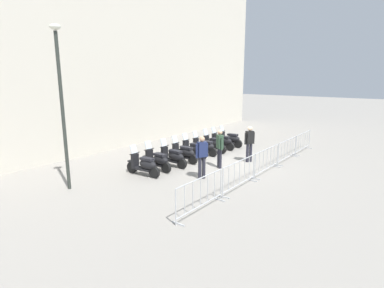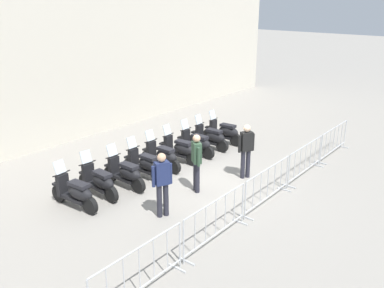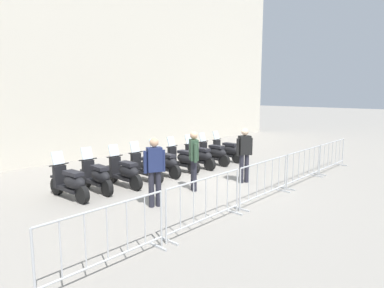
{
  "view_description": "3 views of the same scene",
  "coord_description": "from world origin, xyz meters",
  "px_view_note": "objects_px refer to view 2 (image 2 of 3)",
  "views": [
    {
      "loc": [
        -10.79,
        -8.2,
        3.88
      ],
      "look_at": [
        -0.74,
        1.46,
        0.88
      ],
      "focal_mm": 28.07,
      "sensor_mm": 36.0,
      "label": 1
    },
    {
      "loc": [
        -8.33,
        -7.77,
        5.26
      ],
      "look_at": [
        0.56,
        1.25,
        0.84
      ],
      "focal_mm": 38.42,
      "sensor_mm": 36.0,
      "label": 2
    },
    {
      "loc": [
        -6.8,
        -7.2,
        2.79
      ],
      "look_at": [
        0.82,
        1.59,
        1.04
      ],
      "focal_mm": 31.21,
      "sensor_mm": 36.0,
      "label": 3
    }
  ],
  "objects_px": {
    "officer_by_barriers": "(162,181)",
    "motorcycle_3": "(145,164)",
    "motorcycle_8": "(224,132)",
    "motorcycle_7": "(210,137)",
    "barrier_segment_1": "(216,221)",
    "barrier_segment_3": "(305,160)",
    "motorcycle_5": "(180,149)",
    "barrier_segment_4": "(334,141)",
    "motorcycle_0": "(75,193)",
    "barrier_segment_2": "(268,186)",
    "officer_mid_plaza": "(246,148)",
    "officer_near_row_end": "(197,160)",
    "barrier_segment_0": "(140,272)",
    "motorcycle_6": "(196,143)",
    "motorcycle_4": "(162,156)",
    "motorcycle_1": "(99,182)",
    "motorcycle_2": "(125,173)"
  },
  "relations": [
    {
      "from": "motorcycle_4",
      "to": "motorcycle_7",
      "type": "distance_m",
      "value": 2.58
    },
    {
      "from": "motorcycle_4",
      "to": "barrier_segment_0",
      "type": "height_order",
      "value": "motorcycle_4"
    },
    {
      "from": "motorcycle_3",
      "to": "motorcycle_0",
      "type": "bearing_deg",
      "value": -173.79
    },
    {
      "from": "barrier_segment_2",
      "to": "officer_mid_plaza",
      "type": "relative_size",
      "value": 1.33
    },
    {
      "from": "motorcycle_3",
      "to": "barrier_segment_2",
      "type": "distance_m",
      "value": 3.92
    },
    {
      "from": "motorcycle_3",
      "to": "officer_by_barriers",
      "type": "height_order",
      "value": "officer_by_barriers"
    },
    {
      "from": "barrier_segment_1",
      "to": "motorcycle_2",
      "type": "bearing_deg",
      "value": 86.27
    },
    {
      "from": "barrier_segment_4",
      "to": "motorcycle_7",
      "type": "bearing_deg",
      "value": 126.87
    },
    {
      "from": "motorcycle_8",
      "to": "officer_mid_plaza",
      "type": "height_order",
      "value": "officer_mid_plaza"
    },
    {
      "from": "officer_near_row_end",
      "to": "officer_by_barriers",
      "type": "distance_m",
      "value": 1.72
    },
    {
      "from": "motorcycle_0",
      "to": "barrier_segment_2",
      "type": "bearing_deg",
      "value": -41.61
    },
    {
      "from": "barrier_segment_3",
      "to": "officer_by_barriers",
      "type": "height_order",
      "value": "officer_by_barriers"
    },
    {
      "from": "motorcycle_3",
      "to": "barrier_segment_3",
      "type": "distance_m",
      "value": 5.03
    },
    {
      "from": "motorcycle_7",
      "to": "officer_near_row_end",
      "type": "xyz_separation_m",
      "value": [
        -2.94,
        -2.18,
        0.53
      ]
    },
    {
      "from": "motorcycle_2",
      "to": "barrier_segment_1",
      "type": "relative_size",
      "value": 0.75
    },
    {
      "from": "motorcycle_3",
      "to": "motorcycle_8",
      "type": "relative_size",
      "value": 1.0
    },
    {
      "from": "barrier_segment_3",
      "to": "barrier_segment_4",
      "type": "distance_m",
      "value": 2.41
    },
    {
      "from": "motorcycle_0",
      "to": "officer_near_row_end",
      "type": "height_order",
      "value": "officer_near_row_end"
    },
    {
      "from": "barrier_segment_0",
      "to": "officer_by_barriers",
      "type": "height_order",
      "value": "officer_by_barriers"
    },
    {
      "from": "barrier_segment_1",
      "to": "motorcycle_3",
      "type": "bearing_deg",
      "value": 74.55
    },
    {
      "from": "motorcycle_6",
      "to": "officer_by_barriers",
      "type": "bearing_deg",
      "value": -146.27
    },
    {
      "from": "barrier_segment_4",
      "to": "officer_near_row_end",
      "type": "relative_size",
      "value": 1.33
    },
    {
      "from": "barrier_segment_1",
      "to": "barrier_segment_3",
      "type": "distance_m",
      "value": 4.82
    },
    {
      "from": "motorcycle_7",
      "to": "motorcycle_8",
      "type": "distance_m",
      "value": 0.86
    },
    {
      "from": "motorcycle_3",
      "to": "barrier_segment_3",
      "type": "height_order",
      "value": "motorcycle_3"
    },
    {
      "from": "motorcycle_7",
      "to": "barrier_segment_2",
      "type": "distance_m",
      "value": 4.62
    },
    {
      "from": "motorcycle_8",
      "to": "barrier_segment_4",
      "type": "xyz_separation_m",
      "value": [
        1.8,
        -3.62,
        0.07
      ]
    },
    {
      "from": "motorcycle_0",
      "to": "barrier_segment_0",
      "type": "distance_m",
      "value": 4.08
    },
    {
      "from": "motorcycle_7",
      "to": "barrier_segment_1",
      "type": "height_order",
      "value": "motorcycle_7"
    },
    {
      "from": "officer_by_barriers",
      "to": "motorcycle_3",
      "type": "bearing_deg",
      "value": 61.93
    },
    {
      "from": "motorcycle_7",
      "to": "motorcycle_8",
      "type": "relative_size",
      "value": 1.0
    },
    {
      "from": "motorcycle_8",
      "to": "barrier_segment_1",
      "type": "xyz_separation_m",
      "value": [
        -5.38,
        -4.44,
        0.07
      ]
    },
    {
      "from": "motorcycle_1",
      "to": "motorcycle_2",
      "type": "xyz_separation_m",
      "value": [
        0.87,
        -0.04,
        0.0
      ]
    },
    {
      "from": "motorcycle_3",
      "to": "officer_mid_plaza",
      "type": "height_order",
      "value": "officer_mid_plaza"
    },
    {
      "from": "motorcycle_7",
      "to": "barrier_segment_4",
      "type": "bearing_deg",
      "value": -53.13
    },
    {
      "from": "motorcycle_3",
      "to": "motorcycle_4",
      "type": "xyz_separation_m",
      "value": [
        0.84,
        0.16,
        0.0
      ]
    },
    {
      "from": "barrier_segment_0",
      "to": "motorcycle_1",
      "type": "bearing_deg",
      "value": 66.89
    },
    {
      "from": "barrier_segment_1",
      "to": "barrier_segment_3",
      "type": "bearing_deg",
      "value": 6.58
    },
    {
      "from": "barrier_segment_4",
      "to": "motorcycle_4",
      "type": "bearing_deg",
      "value": 147.72
    },
    {
      "from": "motorcycle_0",
      "to": "motorcycle_5",
      "type": "distance_m",
      "value": 4.3
    },
    {
      "from": "barrier_segment_0",
      "to": "barrier_segment_2",
      "type": "xyz_separation_m",
      "value": [
        4.78,
        0.55,
        0.0
      ]
    },
    {
      "from": "barrier_segment_1",
      "to": "officer_mid_plaza",
      "type": "xyz_separation_m",
      "value": [
        3.36,
        1.8,
        0.45
      ]
    },
    {
      "from": "barrier_segment_4",
      "to": "officer_near_row_end",
      "type": "xyz_separation_m",
      "value": [
        -5.6,
        1.36,
        0.45
      ]
    },
    {
      "from": "motorcycle_6",
      "to": "barrier_segment_2",
      "type": "height_order",
      "value": "motorcycle_6"
    },
    {
      "from": "motorcycle_5",
      "to": "barrier_segment_1",
      "type": "bearing_deg",
      "value": -123.68
    },
    {
      "from": "motorcycle_6",
      "to": "motorcycle_3",
      "type": "bearing_deg",
      "value": -173.77
    },
    {
      "from": "motorcycle_5",
      "to": "barrier_segment_3",
      "type": "xyz_separation_m",
      "value": [
        1.98,
        -3.66,
        0.07
      ]
    },
    {
      "from": "barrier_segment_2",
      "to": "officer_by_barriers",
      "type": "xyz_separation_m",
      "value": [
        -2.48,
        1.48,
        0.45
      ]
    },
    {
      "from": "motorcycle_6",
      "to": "barrier_segment_1",
      "type": "xyz_separation_m",
      "value": [
        -3.66,
        -4.25,
        0.07
      ]
    },
    {
      "from": "motorcycle_1",
      "to": "motorcycle_8",
      "type": "relative_size",
      "value": 1.0
    }
  ]
}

